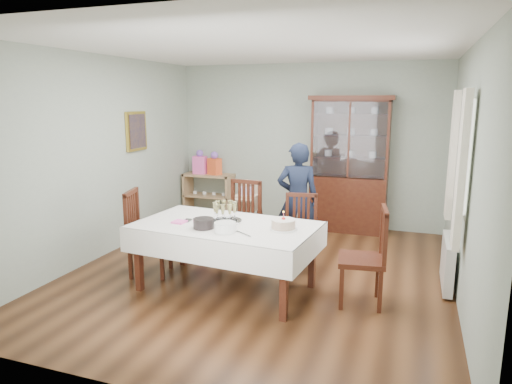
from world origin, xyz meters
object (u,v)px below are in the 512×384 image
at_px(chair_end_left, 149,249).
at_px(champagne_tray, 225,215).
at_px(chair_far_right, 300,247).
at_px(high_chair, 246,218).
at_px(birthday_cake, 283,225).
at_px(chair_end_right, 362,275).
at_px(sideboard, 209,196).
at_px(gift_bag_orange, 215,164).
at_px(china_cabinet, 350,163).
at_px(dining_table, 226,256).
at_px(gift_bag_pink, 200,163).
at_px(woman, 298,199).
at_px(chair_far_left, 240,236).

height_order(chair_end_left, champagne_tray, chair_end_left).
xyz_separation_m(chair_far_right, high_chair, (-1.02, 0.79, 0.10)).
relative_size(champagne_tray, birthday_cake, 1.27).
xyz_separation_m(chair_end_left, chair_end_right, (2.57, 0.01, -0.00)).
distance_m(sideboard, birthday_cake, 3.61).
distance_m(chair_end_right, gift_bag_orange, 4.03).
bearing_deg(chair_end_left, champagne_tray, -105.99).
bearing_deg(chair_far_right, chair_end_left, -165.04).
height_order(chair_far_right, champagne_tray, champagne_tray).
xyz_separation_m(china_cabinet, sideboard, (-2.50, 0.02, -0.72)).
bearing_deg(chair_far_right, dining_table, -134.88).
relative_size(dining_table, champagne_tray, 5.58).
distance_m(china_cabinet, birthday_cake, 2.84).
bearing_deg(chair_far_right, china_cabinet, 70.74).
bearing_deg(chair_end_left, chair_far_right, -80.21).
relative_size(chair_end_left, high_chair, 1.08).
xyz_separation_m(birthday_cake, gift_bag_pink, (-2.36, 2.81, 0.18)).
bearing_deg(woman, chair_far_left, 21.41).
distance_m(chair_far_left, gift_bag_pink, 2.47).
xyz_separation_m(sideboard, chair_far_left, (1.33, -1.87, -0.09)).
relative_size(china_cabinet, chair_end_left, 2.08).
xyz_separation_m(chair_end_right, champagne_tray, (-1.54, -0.03, 0.52)).
bearing_deg(gift_bag_pink, sideboard, 7.38).
bearing_deg(gift_bag_pink, chair_far_left, -51.16).
bearing_deg(woman, sideboard, -49.30).
xyz_separation_m(sideboard, chair_far_right, (2.18, -1.95, -0.12)).
bearing_deg(chair_end_left, birthday_cake, -108.07).
bearing_deg(woman, birthday_cake, 83.70).
bearing_deg(chair_end_right, chair_far_right, -140.01).
distance_m(china_cabinet, gift_bag_pink, 2.66).
bearing_deg(dining_table, gift_bag_orange, 116.55).
relative_size(dining_table, high_chair, 2.17).
bearing_deg(champagne_tray, chair_end_left, 178.90).
height_order(champagne_tray, birthday_cake, champagne_tray).
height_order(chair_far_right, high_chair, high_chair).
xyz_separation_m(champagne_tray, birthday_cake, (0.70, -0.08, -0.02)).
distance_m(sideboard, chair_far_right, 2.93).
bearing_deg(birthday_cake, china_cabinet, 84.03).
bearing_deg(woman, gift_bag_orange, -50.76).
distance_m(champagne_tray, gift_bag_pink, 3.20).
bearing_deg(gift_bag_pink, champagne_tray, -58.81).
xyz_separation_m(chair_far_left, chair_far_right, (0.84, -0.09, -0.03)).
bearing_deg(dining_table, chair_end_right, 4.74).
bearing_deg(chair_far_left, chair_end_right, -21.29).
bearing_deg(chair_far_right, gift_bag_pink, 130.62).
distance_m(china_cabinet, champagne_tray, 2.92).
xyz_separation_m(sideboard, high_chair, (1.16, -1.16, -0.02)).
xyz_separation_m(champagne_tray, gift_bag_pink, (-1.66, 2.74, 0.16)).
distance_m(dining_table, chair_end_right, 1.51).
bearing_deg(chair_far_right, gift_bag_orange, 126.90).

